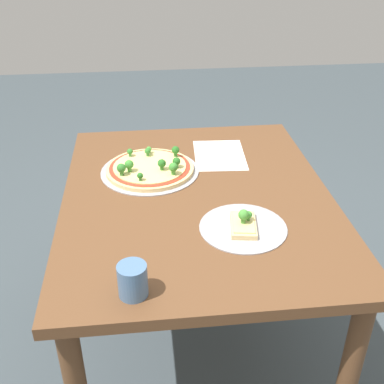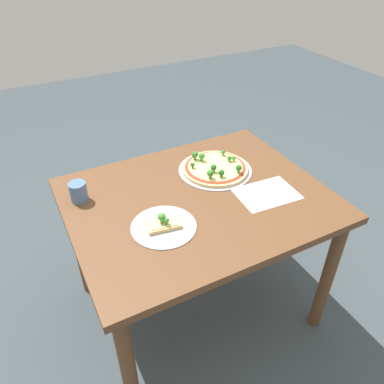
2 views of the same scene
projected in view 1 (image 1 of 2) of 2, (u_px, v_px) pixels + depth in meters
The scene contains 6 objects.
ground_plane at pixel (196, 348), 2.00m from camera, with size 8.00×8.00×0.00m, color #3D474C.
dining_table at pixel (197, 219), 1.67m from camera, with size 1.12×0.89×0.75m.
pizza_tray_whole at pixel (150, 168), 1.74m from camera, with size 0.36×0.36×0.07m.
pizza_tray_slice at pixel (243, 225), 1.44m from camera, with size 0.26×0.26×0.07m.
drinking_cup at pixel (133, 280), 1.17m from camera, with size 0.07×0.07×0.09m, color #4C7099.
paper_menu at pixel (219, 155), 1.87m from camera, with size 0.27×0.19×0.00m, color white.
Camera 1 is at (-1.38, 0.17, 1.57)m, focal length 45.00 mm.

